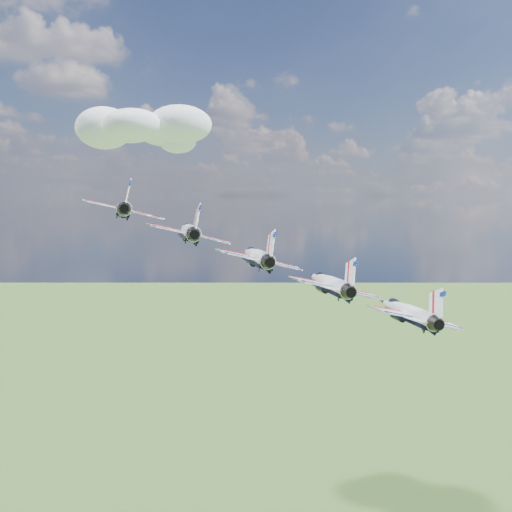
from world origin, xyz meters
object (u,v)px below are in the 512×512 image
jet_3 (329,283)px  jet_4 (406,311)px  jet_1 (188,231)px  jet_0 (125,208)px  jet_2 (256,256)px

jet_3 → jet_4: jet_3 is taller
jet_1 → jet_4: bearing=-29.8°
jet_0 → jet_4: 41.59m
jet_2 → jet_3: 10.40m
jet_0 → jet_2: size_ratio=1.00×
jet_4 → jet_0: bearing=150.2°
jet_0 → jet_4: size_ratio=1.00×
jet_2 → jet_3: jet_2 is taller
jet_0 → jet_1: jet_0 is taller
jet_1 → jet_4: 31.19m
jet_3 → jet_4: size_ratio=1.00×
jet_4 → jet_2: bearing=150.2°
jet_1 → jet_2: (6.99, -7.00, -3.19)m
jet_1 → jet_2: 10.40m
jet_2 → jet_4: bearing=-29.8°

